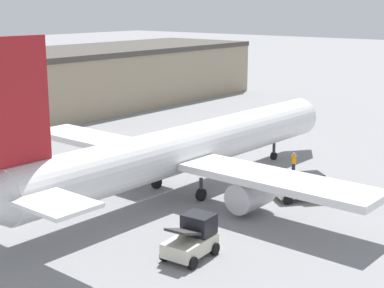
{
  "coord_description": "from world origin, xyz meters",
  "views": [
    {
      "loc": [
        -34.04,
        -27.52,
        14.09
      ],
      "look_at": [
        0.0,
        0.0,
        3.63
      ],
      "focal_mm": 55.0,
      "sensor_mm": 36.0,
      "label": 1
    }
  ],
  "objects_px": {
    "baggage_tug": "(303,187)",
    "belt_loader_truck": "(193,238)",
    "airplane": "(183,149)",
    "ground_crew_worker": "(294,162)"
  },
  "relations": [
    {
      "from": "belt_loader_truck",
      "to": "airplane",
      "type": "bearing_deg",
      "value": 37.76
    },
    {
      "from": "airplane",
      "to": "belt_loader_truck",
      "type": "xyz_separation_m",
      "value": [
        -8.6,
        -7.91,
        -2.31
      ]
    },
    {
      "from": "airplane",
      "to": "belt_loader_truck",
      "type": "height_order",
      "value": "airplane"
    },
    {
      "from": "airplane",
      "to": "ground_crew_worker",
      "type": "xyz_separation_m",
      "value": [
        9.89,
        -4.02,
        -2.43
      ]
    },
    {
      "from": "baggage_tug",
      "to": "belt_loader_truck",
      "type": "relative_size",
      "value": 1.09
    },
    {
      "from": "airplane",
      "to": "baggage_tug",
      "type": "height_order",
      "value": "airplane"
    },
    {
      "from": "airplane",
      "to": "belt_loader_truck",
      "type": "relative_size",
      "value": 11.51
    },
    {
      "from": "airplane",
      "to": "baggage_tug",
      "type": "bearing_deg",
      "value": -60.12
    },
    {
      "from": "baggage_tug",
      "to": "belt_loader_truck",
      "type": "height_order",
      "value": "belt_loader_truck"
    },
    {
      "from": "baggage_tug",
      "to": "belt_loader_truck",
      "type": "distance_m",
      "value": 12.91
    }
  ]
}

